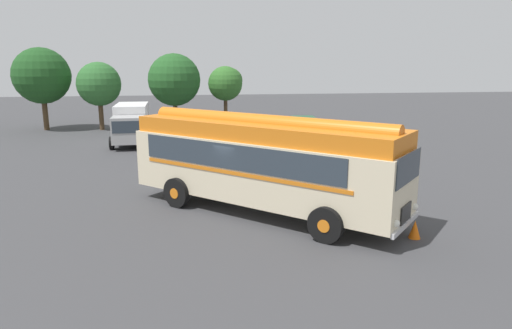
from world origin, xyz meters
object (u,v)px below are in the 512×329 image
at_px(car_far_right, 304,130).
at_px(car_mid_left, 214,131).
at_px(box_van, 131,123).
at_px(car_mid_right, 260,130).
at_px(vintage_bus, 263,160).
at_px(car_near_left, 170,132).
at_px(traffic_cone, 415,229).

bearing_deg(car_far_right, car_mid_left, 177.02).
xyz_separation_m(car_far_right, box_van, (-11.27, 1.41, 0.52)).
relative_size(car_mid_left, car_mid_right, 1.01).
xyz_separation_m(vintage_bus, car_near_left, (-3.65, 14.04, -1.05)).
bearing_deg(car_mid_right, traffic_cone, -83.33).
distance_m(box_van, traffic_cone, 21.14).
bearing_deg(car_mid_right, vintage_bus, -98.69).
bearing_deg(car_mid_right, car_near_left, 179.64).
bearing_deg(car_near_left, car_mid_right, -0.36).
xyz_separation_m(car_mid_right, box_van, (-8.30, 1.29, 0.52)).
distance_m(car_mid_left, car_mid_right, 2.97).
bearing_deg(car_far_right, box_van, 172.86).
distance_m(vintage_bus, traffic_cone, 5.44).
relative_size(car_mid_left, box_van, 0.74).
relative_size(car_mid_right, box_van, 0.73).
bearing_deg(traffic_cone, car_mid_right, 96.67).
relative_size(car_near_left, traffic_cone, 7.71).
bearing_deg(car_mid_left, car_near_left, -176.87).
xyz_separation_m(car_near_left, car_mid_right, (5.79, -0.04, 0.00)).
relative_size(vintage_bus, car_mid_left, 2.10).
bearing_deg(vintage_bus, car_mid_right, 81.31).
bearing_deg(car_far_right, traffic_cone, -93.27).
bearing_deg(car_mid_left, car_far_right, -2.98).
height_order(vintage_bus, car_mid_right, vintage_bus).
relative_size(vintage_bus, car_near_left, 2.13).
bearing_deg(car_mid_left, car_mid_right, -3.67).
relative_size(car_mid_right, car_far_right, 0.98).
xyz_separation_m(car_mid_right, traffic_cone, (2.00, -17.14, -0.57)).
xyz_separation_m(vintage_bus, car_mid_right, (2.14, 14.00, -1.05)).
height_order(car_near_left, box_van, box_van).
height_order(vintage_bus, traffic_cone, vintage_bus).
distance_m(car_mid_right, traffic_cone, 17.26).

